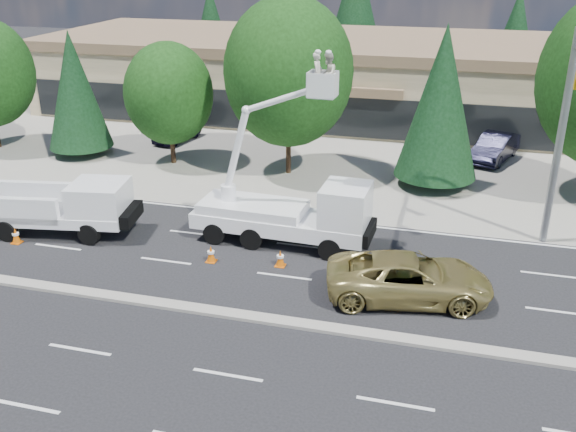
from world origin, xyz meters
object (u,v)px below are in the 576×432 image
(bucket_truck, at_px, (294,205))
(utility_pickup, at_px, (68,212))
(minivan, at_px, (409,278))
(signal_mast, at_px, (575,117))

(bucket_truck, bearing_deg, utility_pickup, -168.94)
(utility_pickup, relative_size, minivan, 1.11)
(signal_mast, xyz_separation_m, minivan, (-5.25, -4.24, -5.23))
(signal_mast, relative_size, utility_pickup, 1.54)
(utility_pickup, distance_m, minivan, 15.19)
(signal_mast, bearing_deg, utility_pickup, -173.25)
(utility_pickup, distance_m, bucket_truck, 10.08)
(bucket_truck, bearing_deg, minivan, -31.01)
(signal_mast, xyz_separation_m, utility_pickup, (-20.33, -2.41, -5.06))
(utility_pickup, height_order, bucket_truck, bucket_truck)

